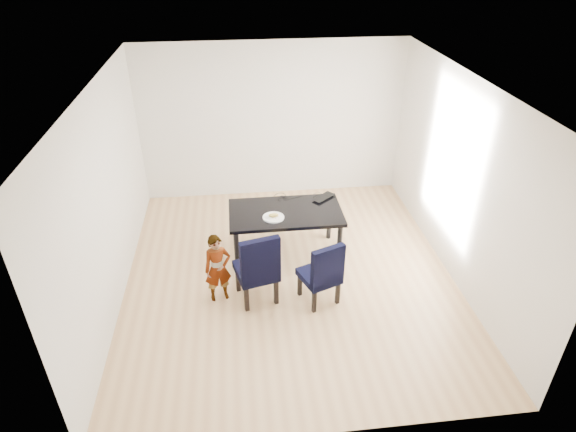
{
  "coord_description": "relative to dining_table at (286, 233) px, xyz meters",
  "views": [
    {
      "loc": [
        -0.64,
        -5.33,
        4.22
      ],
      "look_at": [
        0.0,
        0.2,
        0.85
      ],
      "focal_mm": 30.0,
      "sensor_mm": 36.0,
      "label": 1
    }
  ],
  "objects": [
    {
      "name": "plate",
      "position": [
        -0.19,
        -0.16,
        0.38
      ],
      "size": [
        0.38,
        0.38,
        0.02
      ],
      "primitive_type": "cylinder",
      "rotation": [
        0.0,
        0.0,
        -0.33
      ],
      "color": "white",
      "rests_on": "dining_table"
    },
    {
      "name": "sandwich",
      "position": [
        -0.18,
        -0.16,
        0.42
      ],
      "size": [
        0.15,
        0.11,
        0.06
      ],
      "primitive_type": "ellipsoid",
      "rotation": [
        0.0,
        0.0,
        0.38
      ],
      "color": "#B39840",
      "rests_on": "plate"
    },
    {
      "name": "child",
      "position": [
        -0.97,
        -0.87,
        0.1
      ],
      "size": [
        0.39,
        0.3,
        0.96
      ],
      "primitive_type": "imported",
      "rotation": [
        0.0,
        0.0,
        0.23
      ],
      "color": "#FE6215",
      "rests_on": "floor"
    },
    {
      "name": "laptop",
      "position": [
        0.57,
        0.35,
        0.39
      ],
      "size": [
        0.44,
        0.42,
        0.03
      ],
      "primitive_type": "imported",
      "rotation": [
        0.0,
        0.0,
        3.84
      ],
      "color": "black",
      "rests_on": "dining_table"
    },
    {
      "name": "wall_right",
      "position": [
        2.25,
        -0.5,
        0.98
      ],
      "size": [
        0.01,
        5.0,
        2.7
      ],
      "primitive_type": "cube",
      "color": "white",
      "rests_on": "ground"
    },
    {
      "name": "cable_tangle",
      "position": [
        -0.0,
        0.35,
        0.38
      ],
      "size": [
        0.18,
        0.18,
        0.01
      ],
      "primitive_type": "torus",
      "rotation": [
        0.0,
        0.0,
        -0.24
      ],
      "color": "black",
      "rests_on": "dining_table"
    },
    {
      "name": "chair_left",
      "position": [
        -0.48,
        -0.91,
        0.14
      ],
      "size": [
        0.61,
        0.62,
        1.04
      ],
      "primitive_type": "cube",
      "rotation": [
        0.0,
        0.0,
        0.24
      ],
      "color": "black",
      "rests_on": "floor"
    },
    {
      "name": "wall_front",
      "position": [
        0.0,
        -3.0,
        0.98
      ],
      "size": [
        4.5,
        0.01,
        2.7
      ],
      "primitive_type": "cube",
      "color": "silver",
      "rests_on": "ground"
    },
    {
      "name": "wall_back",
      "position": [
        0.0,
        2.0,
        0.98
      ],
      "size": [
        4.5,
        0.01,
        2.7
      ],
      "primitive_type": "cube",
      "color": "white",
      "rests_on": "ground"
    },
    {
      "name": "wall_left",
      "position": [
        -2.25,
        -0.5,
        0.98
      ],
      "size": [
        0.01,
        5.0,
        2.7
      ],
      "primitive_type": "cube",
      "color": "silver",
      "rests_on": "ground"
    },
    {
      "name": "chair_right",
      "position": [
        0.31,
        -1.04,
        0.09
      ],
      "size": [
        0.58,
        0.59,
        0.93
      ],
      "primitive_type": "cube",
      "rotation": [
        0.0,
        0.0,
        0.37
      ],
      "color": "black",
      "rests_on": "floor"
    },
    {
      "name": "ceiling",
      "position": [
        0.0,
        -0.5,
        2.33
      ],
      "size": [
        4.5,
        5.0,
        0.01
      ],
      "primitive_type": "cube",
      "color": "white",
      "rests_on": "wall_back"
    },
    {
      "name": "floor",
      "position": [
        0.0,
        -0.5,
        -0.38
      ],
      "size": [
        4.5,
        5.0,
        0.01
      ],
      "primitive_type": "cube",
      "color": "tan",
      "rests_on": "ground"
    },
    {
      "name": "dining_table",
      "position": [
        0.0,
        0.0,
        0.0
      ],
      "size": [
        1.6,
        0.9,
        0.75
      ],
      "primitive_type": "cube",
      "color": "black",
      "rests_on": "floor"
    }
  ]
}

